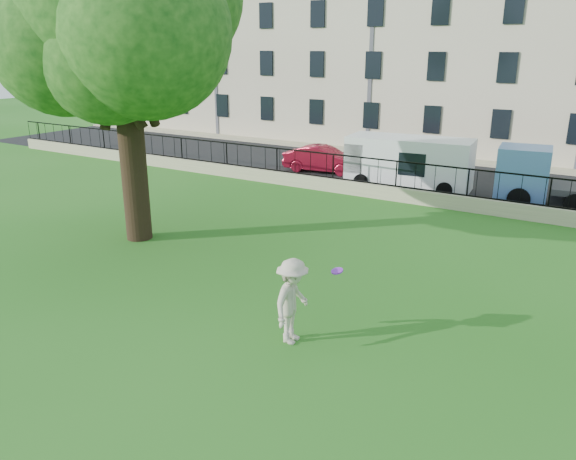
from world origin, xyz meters
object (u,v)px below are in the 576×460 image
Objects in this scene: frisbee at (337,271)px; white_van at (409,163)px; man at (292,301)px; blue_truck at (572,180)px; tree at (119,13)px; red_sedan at (323,159)px.

white_van is (-3.55, 14.35, -0.44)m from frisbee.
white_van is at bearing 6.32° from man.
tree is at bearing -143.38° from blue_truck.
frisbee is at bearing -51.03° from man.
white_van is at bearing 103.91° from frisbee.
tree reaches higher than blue_truck.
red_sedan is 0.74× the size of white_van.
man is 15.30m from white_van.
white_van reaches higher than man.
tree is 5.51× the size of man.
man is 17.84m from red_sedan.
frisbee is 0.05× the size of white_van.
tree reaches higher than red_sedan.
tree is 14.24m from white_van.
man reaches higher than frisbee.
frisbee is at bearing -109.68° from blue_truck.
tree is 2.62× the size of red_sedan.
red_sedan is at bearing 21.62° from man.
blue_truck is at bearing 43.46° from tree.
man is at bearing -22.22° from tree.
blue_truck reaches higher than white_van.
blue_truck is at bearing -19.21° from man.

